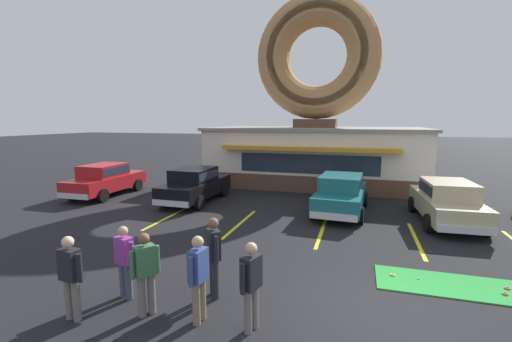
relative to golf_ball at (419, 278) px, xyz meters
The scene contains 22 objects.
ground_plane 2.23m from the golf_ball, 119.12° to the right, with size 160.00×160.00×0.00m, color black.
donut_shop_building 13.18m from the golf_ball, 108.63° to the left, with size 12.30×6.75×10.96m.
putting_mat 1.08m from the golf_ball, ahead, with size 4.11×1.32×0.03m, color green.
mini_donut_near_right 1.85m from the golf_ball, ahead, with size 0.13×0.13×0.04m, color #D8667F.
mini_donut_mid_left 0.58m from the golf_ball, behind, with size 0.13×0.13×0.04m, color #E5C666.
mini_donut_mid_centre 1.72m from the golf_ball, ahead, with size 0.13×0.13×0.04m, color #D17F47.
golf_ball is the anchor object (origin of this frame).
car_champagne 5.66m from the golf_ball, 72.51° to the left, with size 2.16×4.65×1.60m.
car_red 14.89m from the golf_ball, 157.87° to the left, with size 2.06×4.60×1.60m.
car_teal 6.10m from the golf_ball, 110.79° to the left, with size 2.18×4.65×1.60m.
car_black 10.51m from the golf_ball, 147.07° to the left, with size 2.02×4.58×1.60m.
pedestrian_blue_sweater_man 6.81m from the golf_ball, 156.27° to the right, with size 0.57×0.34×1.60m.
pedestrian_hooded_kid 4.96m from the golf_ball, 154.21° to the right, with size 0.42×0.50×1.77m.
pedestrian_leather_jacket_man 7.65m from the golf_ball, 150.79° to the right, with size 0.59×0.27×1.67m.
pedestrian_clipboard_woman 4.53m from the golf_ball, 137.00° to the right, with size 0.35×0.57×1.67m.
pedestrian_beanie_man 6.29m from the golf_ball, 149.62° to the right, with size 0.41×0.51×1.67m.
pedestrian_crossing_woman 5.34m from the golf_ball, 144.38° to the right, with size 0.28×0.59×1.70m.
trash_bin 14.10m from the golf_ball, 140.01° to the left, with size 0.57×0.57×0.97m.
parking_stripe_far_left 9.14m from the golf_ball, 160.51° to the left, with size 0.12×3.60×0.01m, color yellow.
parking_stripe_left 6.40m from the golf_ball, 151.51° to the left, with size 0.12×3.60×0.01m, color yellow.
parking_stripe_mid_left 4.02m from the golf_ball, 130.66° to the left, with size 0.12×3.60×0.01m, color yellow.
parking_stripe_centre 3.07m from the golf_ball, 82.92° to the left, with size 0.12×3.60×0.01m, color yellow.
Camera 1 is at (-0.41, -6.58, 3.81)m, focal length 24.00 mm.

